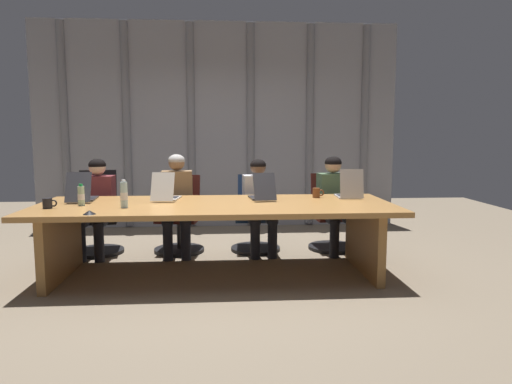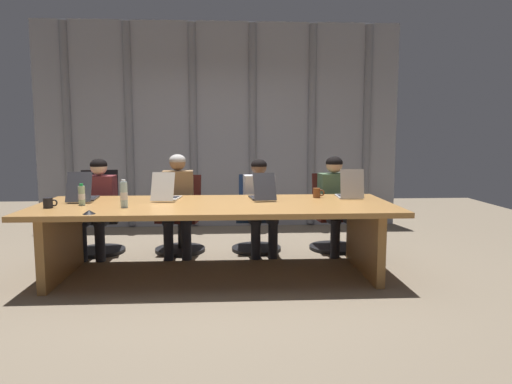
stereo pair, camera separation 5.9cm
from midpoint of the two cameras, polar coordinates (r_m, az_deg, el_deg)
ground_plane at (r=4.88m, az=-4.48°, el=-9.86°), size 10.91×10.91×0.00m
conference_table at (r=4.74m, az=-4.54°, el=-3.15°), size 3.53×1.33×0.73m
curtain_backdrop at (r=7.26m, az=-4.17°, el=7.96°), size 5.46×0.17×3.07m
laptop_left_end at (r=5.22m, az=-19.85°, el=-0.33°), size 0.29×0.52×0.31m
laptop_left_mid at (r=5.03m, az=-10.42°, el=-0.30°), size 0.29×0.46×0.30m
laptop_center at (r=4.99m, az=1.07°, el=-0.26°), size 0.28×0.47×0.29m
laptop_right_mid at (r=5.20m, az=11.54°, el=-0.06°), size 0.27×0.40×0.32m
office_chair_left_end at (r=5.99m, az=-18.14°, el=-3.46°), size 0.60×0.61×0.98m
office_chair_left_mid at (r=5.82m, az=-8.79°, el=-3.67°), size 0.60×0.60×0.91m
office_chair_center at (r=5.80m, az=0.33°, el=-3.62°), size 0.60×0.60×0.91m
office_chair_right_mid at (r=5.94m, az=9.55°, el=-3.44°), size 0.60×0.60×0.92m
person_left_end at (r=5.78m, az=-18.31°, el=-1.01°), size 0.39×0.56×1.13m
person_left_mid at (r=5.61m, az=-9.11°, el=-0.74°), size 0.39×0.56×1.18m
person_center at (r=5.60m, az=0.81°, el=-1.01°), size 0.41×0.57×1.12m
person_right_mid at (r=5.74m, az=9.92°, el=-0.70°), size 0.40×0.57×1.15m
water_bottle_primary at (r=4.61m, az=-15.31°, el=-0.31°), size 0.07×0.07×0.26m
water_bottle_secondary at (r=4.88m, az=-19.98°, el=-0.40°), size 0.06×0.06×0.21m
coffee_mug_near at (r=5.18m, az=7.71°, el=-0.11°), size 0.13×0.08×0.11m
coffee_mug_far at (r=4.82m, az=-23.45°, el=-1.22°), size 0.13×0.09×0.10m
conference_mic_left_side at (r=4.33m, az=-19.14°, el=-2.30°), size 0.11×0.11×0.03m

